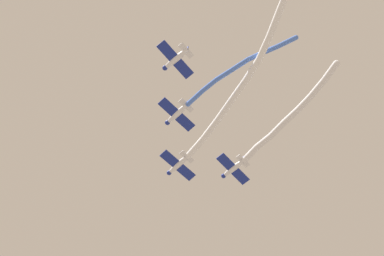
{
  "coord_description": "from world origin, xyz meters",
  "views": [
    {
      "loc": [
        -41.03,
        2.09,
        7.08
      ],
      "look_at": [
        -4.86,
        2.05,
        81.45
      ],
      "focal_mm": 54.24,
      "sensor_mm": 36.0,
      "label": 1
    }
  ],
  "objects": [
    {
      "name": "airplane_lead",
      "position": [
        1.2,
        4.11,
        81.46
      ],
      "size": [
        5.29,
        5.34,
        1.54
      ],
      "rotation": [
        0.0,
        0.0,
        0.78
      ],
      "color": "silver"
    },
    {
      "name": "smoke_trail_lead",
      "position": [
        -15.28,
        -6.06,
        81.94
      ],
      "size": [
        31.92,
        15.52,
        2.18
      ],
      "color": "white"
    },
    {
      "name": "airplane_left_wing",
      "position": [
        -7.04,
        4.19,
        81.46
      ],
      "size": [
        5.33,
        5.29,
        1.54
      ],
      "rotation": [
        0.0,
        0.0,
        0.79
      ],
      "color": "silver"
    },
    {
      "name": "smoke_trail_left_wing",
      "position": [
        -13.62,
        -4.49,
        82.44
      ],
      "size": [
        9.7,
        15.5,
        3.25
      ],
      "color": "#4C75DB"
    },
    {
      "name": "airplane_right_wing",
      "position": [
        1.98,
        -4.09,
        81.76
      ],
      "size": [
        5.47,
        5.14,
        1.54
      ],
      "rotation": [
        0.0,
        0.0,
        0.84
      ],
      "color": "silver"
    },
    {
      "name": "smoke_trail_right_wing",
      "position": [
        -6.78,
        -11.96,
        81.79
      ],
      "size": [
        16.04,
        12.74,
        1.63
      ],
      "color": "white"
    },
    {
      "name": "airplane_slot",
      "position": [
        -15.28,
        4.28,
        81.16
      ],
      "size": [
        5.56,
        5.04,
        1.54
      ],
      "rotation": [
        0.0,
        0.0,
        0.87
      ],
      "color": "silver"
    }
  ]
}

